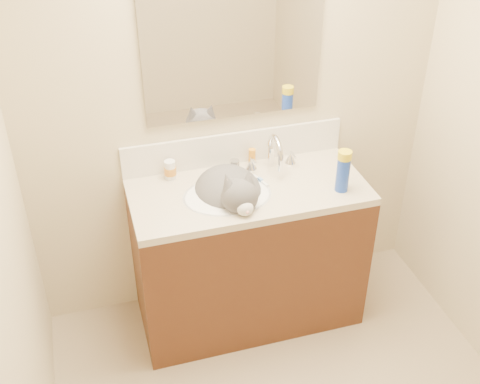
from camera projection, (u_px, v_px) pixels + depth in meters
room_shell at (340, 185)px, 1.90m from camera, size 2.24×2.54×2.52m
vanity_cabinet at (248, 257)px, 3.28m from camera, size 1.20×0.55×0.82m
counter_slab at (249, 191)px, 3.04m from camera, size 1.20×0.55×0.04m
basin at (227, 207)px, 3.02m from camera, size 0.45×0.36×0.14m
faucet at (274, 155)px, 3.13m from camera, size 0.28×0.20×0.21m
cat at (231, 194)px, 3.01m from camera, size 0.41×0.49×0.35m
backsplash at (234, 148)px, 3.19m from camera, size 1.20×0.02×0.18m
mirror at (234, 40)px, 2.86m from camera, size 0.90×0.02×0.80m
pill_bottle at (170, 170)px, 3.08m from camera, size 0.07×0.07×0.10m
pill_label at (170, 171)px, 3.08m from camera, size 0.07×0.07×0.04m
silver_jar at (235, 165)px, 3.16m from camera, size 0.05×0.05×0.06m
amber_bottle at (252, 157)px, 3.20m from camera, size 0.04×0.04×0.09m
toothbrush at (260, 180)px, 3.08m from camera, size 0.05×0.12×0.01m
toothbrush_head at (260, 180)px, 3.08m from camera, size 0.02×0.03×0.02m
spray_can at (343, 175)px, 2.97m from camera, size 0.07×0.07×0.18m
spray_cap at (345, 155)px, 2.91m from camera, size 0.07×0.07×0.04m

